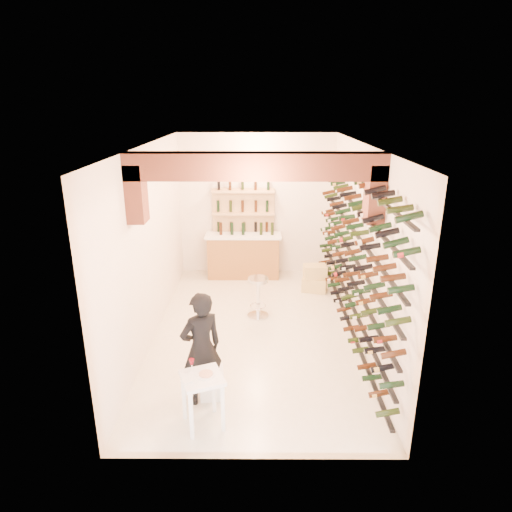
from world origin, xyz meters
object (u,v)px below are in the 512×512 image
at_px(back_counter, 243,254).
at_px(chrome_barstool, 258,294).
at_px(crate_lower, 314,284).
at_px(wine_rack, 349,248).
at_px(white_stool, 212,383).
at_px(tasting_table, 202,385).
at_px(person, 201,348).

distance_m(back_counter, chrome_barstool, 2.10).
height_order(chrome_barstool, crate_lower, chrome_barstool).
distance_m(wine_rack, chrome_barstool, 1.94).
bearing_deg(chrome_barstool, white_stool, -104.57).
height_order(back_counter, crate_lower, back_counter).
bearing_deg(chrome_barstool, back_counter, 99.24).
distance_m(back_counter, tasting_table, 5.08).
distance_m(white_stool, person, 0.60).
bearing_deg(back_counter, person, -95.02).
xyz_separation_m(wine_rack, white_stool, (-2.12, -1.83, -1.35)).
xyz_separation_m(person, crate_lower, (1.94, 3.73, -0.64)).
bearing_deg(white_stool, wine_rack, 40.85).
xyz_separation_m(white_stool, crate_lower, (1.83, 3.64, -0.05)).
height_order(back_counter, chrome_barstool, back_counter).
bearing_deg(back_counter, wine_rack, -55.34).
bearing_deg(back_counter, chrome_barstool, -80.76).
bearing_deg(chrome_barstool, crate_lower, 45.55).
bearing_deg(tasting_table, white_stool, 63.81).
bearing_deg(person, crate_lower, -148.80).
distance_m(wine_rack, person, 3.04).
xyz_separation_m(tasting_table, white_stool, (0.05, 0.58, -0.37)).
height_order(tasting_table, person, person).
relative_size(back_counter, white_stool, 4.23).
bearing_deg(tasting_table, person, 75.79).
xyz_separation_m(back_counter, person, (-0.40, -4.57, 0.26)).
xyz_separation_m(back_counter, white_stool, (-0.29, -4.48, -0.33)).
distance_m(white_stool, crate_lower, 4.07).
relative_size(white_stool, crate_lower, 0.79).
distance_m(person, chrome_barstool, 2.63).
height_order(back_counter, white_stool, back_counter).
bearing_deg(wine_rack, back_counter, 124.66).
height_order(tasting_table, chrome_barstool, tasting_table).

